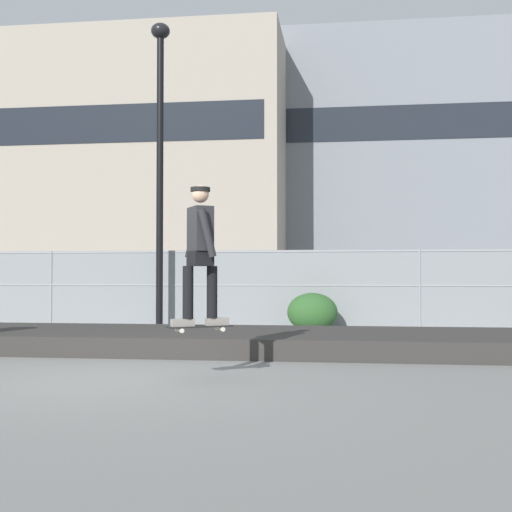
{
  "coord_description": "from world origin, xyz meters",
  "views": [
    {
      "loc": [
        2.71,
        -7.71,
        1.27
      ],
      "look_at": [
        1.26,
        3.2,
        1.58
      ],
      "focal_mm": 46.69,
      "sensor_mm": 36.0,
      "label": 1
    }
  ],
  "objects_px": {
    "skater": "(200,246)",
    "shrub_left": "(312,312)",
    "parked_car_mid": "(357,290)",
    "street_lamp": "(160,139)",
    "parked_car_near": "(177,289)",
    "skateboard": "(200,327)"
  },
  "relations": [
    {
      "from": "parked_car_mid",
      "to": "shrub_left",
      "type": "xyz_separation_m",
      "value": [
        -1.06,
        -4.15,
        -0.4
      ]
    },
    {
      "from": "skater",
      "to": "parked_car_mid",
      "type": "bearing_deg",
      "value": 79.29
    },
    {
      "from": "street_lamp",
      "to": "parked_car_mid",
      "type": "relative_size",
      "value": 1.58
    },
    {
      "from": "street_lamp",
      "to": "shrub_left",
      "type": "xyz_separation_m",
      "value": [
        3.55,
        -0.15,
        -3.99
      ]
    },
    {
      "from": "skateboard",
      "to": "parked_car_near",
      "type": "relative_size",
      "value": 0.18
    },
    {
      "from": "skater",
      "to": "street_lamp",
      "type": "xyz_separation_m",
      "value": [
        -2.51,
        7.08,
        2.81
      ]
    },
    {
      "from": "skater",
      "to": "shrub_left",
      "type": "height_order",
      "value": "skater"
    },
    {
      "from": "skateboard",
      "to": "parked_car_mid",
      "type": "xyz_separation_m",
      "value": [
        2.1,
        11.08,
        0.2
      ]
    },
    {
      "from": "skater",
      "to": "shrub_left",
      "type": "relative_size",
      "value": 1.52
    },
    {
      "from": "street_lamp",
      "to": "parked_car_near",
      "type": "height_order",
      "value": "street_lamp"
    },
    {
      "from": "skater",
      "to": "shrub_left",
      "type": "distance_m",
      "value": 7.11
    },
    {
      "from": "parked_car_mid",
      "to": "street_lamp",
      "type": "bearing_deg",
      "value": -139.03
    },
    {
      "from": "skateboard",
      "to": "street_lamp",
      "type": "bearing_deg",
      "value": 109.53
    },
    {
      "from": "street_lamp",
      "to": "shrub_left",
      "type": "bearing_deg",
      "value": -2.36
    },
    {
      "from": "skateboard",
      "to": "parked_car_near",
      "type": "height_order",
      "value": "parked_car_near"
    },
    {
      "from": "street_lamp",
      "to": "parked_car_near",
      "type": "distance_m",
      "value": 5.51
    },
    {
      "from": "parked_car_near",
      "to": "parked_car_mid",
      "type": "height_order",
      "value": "same"
    },
    {
      "from": "parked_car_near",
      "to": "shrub_left",
      "type": "relative_size",
      "value": 3.95
    },
    {
      "from": "skateboard",
      "to": "parked_car_mid",
      "type": "distance_m",
      "value": 11.28
    },
    {
      "from": "shrub_left",
      "to": "parked_car_mid",
      "type": "bearing_deg",
      "value": 75.63
    },
    {
      "from": "street_lamp",
      "to": "parked_car_near",
      "type": "bearing_deg",
      "value": 98.8
    },
    {
      "from": "street_lamp",
      "to": "parked_car_mid",
      "type": "bearing_deg",
      "value": 40.97
    }
  ]
}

